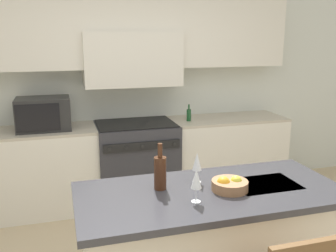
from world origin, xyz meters
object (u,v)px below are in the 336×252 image
(range_stove, at_px, (136,162))
(wine_bottle, at_px, (160,172))
(microwave, at_px, (43,114))
(fruit_bowl, at_px, (229,185))
(wine_glass_near, at_px, (196,180))
(wine_glass_far, at_px, (197,162))
(oil_bottle_on_counter, at_px, (189,115))

(range_stove, bearing_deg, wine_bottle, -96.39)
(microwave, bearing_deg, fruit_bowl, -58.75)
(wine_bottle, relative_size, fruit_bowl, 1.30)
(wine_bottle, relative_size, wine_glass_near, 1.44)
(wine_bottle, xyz_separation_m, wine_glass_near, (0.16, -0.26, 0.03))
(wine_bottle, height_order, wine_glass_far, wine_bottle)
(wine_glass_near, bearing_deg, microwave, 113.93)
(range_stove, relative_size, fruit_bowl, 3.91)
(oil_bottle_on_counter, bearing_deg, wine_glass_far, -107.64)
(microwave, height_order, wine_bottle, microwave)
(fruit_bowl, bearing_deg, wine_glass_near, -157.87)
(microwave, distance_m, wine_glass_far, 2.10)
(range_stove, xyz_separation_m, fruit_bowl, (0.23, -1.98, 0.47))
(fruit_bowl, height_order, oil_bottle_on_counter, oil_bottle_on_counter)
(wine_glass_near, height_order, oil_bottle_on_counter, oil_bottle_on_counter)
(range_stove, xyz_separation_m, oil_bottle_on_counter, (0.63, -0.02, 0.53))
(microwave, bearing_deg, wine_bottle, -67.08)
(range_stove, distance_m, microwave, 1.17)
(fruit_bowl, bearing_deg, microwave, 121.25)
(wine_bottle, bearing_deg, wine_glass_near, -59.47)
(wine_bottle, bearing_deg, fruit_bowl, -19.29)
(microwave, xyz_separation_m, oil_bottle_on_counter, (1.62, -0.04, -0.10))
(microwave, relative_size, oil_bottle_on_counter, 2.78)
(microwave, height_order, wine_glass_far, microwave)
(wine_glass_near, distance_m, wine_glass_far, 0.32)
(wine_glass_far, bearing_deg, wine_glass_near, -111.35)
(wine_bottle, height_order, fruit_bowl, wine_bottle)
(fruit_bowl, xyz_separation_m, oil_bottle_on_counter, (0.41, 1.96, 0.06))
(fruit_bowl, bearing_deg, range_stove, 96.52)
(range_stove, relative_size, wine_bottle, 3.00)
(wine_bottle, xyz_separation_m, fruit_bowl, (0.43, -0.15, -0.08))
(wine_bottle, bearing_deg, wine_glass_far, 7.51)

